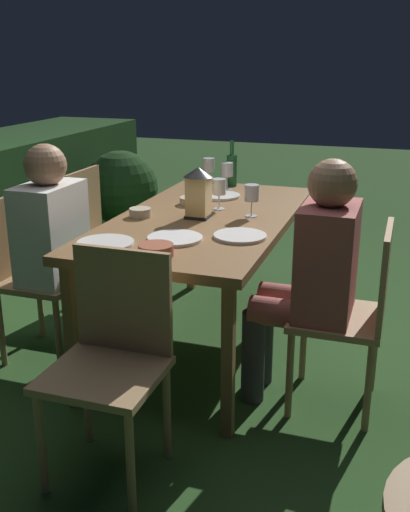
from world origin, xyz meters
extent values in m
plane|color=#26471E|center=(0.00, 0.00, 0.00)|extent=(16.00, 16.00, 0.00)
cube|color=brown|center=(0.00, 0.00, 0.73)|extent=(1.72, 0.87, 0.04)
cube|color=brown|center=(-0.79, -0.37, 0.35)|extent=(0.05, 0.05, 0.71)
cube|color=brown|center=(0.79, -0.37, 0.35)|extent=(0.05, 0.05, 0.71)
cube|color=brown|center=(-0.79, 0.37, 0.35)|extent=(0.05, 0.05, 0.71)
cube|color=brown|center=(0.79, 0.37, 0.35)|extent=(0.05, 0.05, 0.71)
cube|color=#9E7A51|center=(-0.39, 0.76, 0.43)|extent=(0.42, 0.40, 0.03)
cube|color=#9E7A51|center=(-0.39, 0.94, 0.66)|extent=(0.40, 0.03, 0.42)
cylinder|color=#9E7A51|center=(-0.21, 0.59, 0.21)|extent=(0.03, 0.03, 0.42)
cylinder|color=#9E7A51|center=(-0.57, 0.59, 0.21)|extent=(0.03, 0.03, 0.42)
cylinder|color=#9E7A51|center=(-0.21, 0.93, 0.21)|extent=(0.03, 0.03, 0.42)
cylinder|color=#9E7A51|center=(-0.57, 0.93, 0.21)|extent=(0.03, 0.03, 0.42)
cube|color=white|center=(-0.39, 0.70, 0.70)|extent=(0.38, 0.24, 0.50)
sphere|color=#997051|center=(-0.39, 0.70, 1.04)|extent=(0.21, 0.21, 0.21)
cylinder|color=white|center=(-0.30, 0.56, 0.46)|extent=(0.13, 0.36, 0.13)
cylinder|color=white|center=(-0.48, 0.56, 0.46)|extent=(0.13, 0.36, 0.13)
cylinder|color=#333338|center=(-0.30, 0.40, 0.23)|extent=(0.11, 0.11, 0.45)
cylinder|color=#333338|center=(-0.48, 0.40, 0.23)|extent=(0.11, 0.11, 0.45)
cube|color=#9E7A51|center=(-1.18, 0.00, 0.43)|extent=(0.40, 0.42, 0.03)
cube|color=#9E7A51|center=(-0.99, 0.00, 0.66)|extent=(0.03, 0.40, 0.42)
cylinder|color=#9E7A51|center=(-1.35, -0.18, 0.21)|extent=(0.03, 0.03, 0.42)
cylinder|color=#9E7A51|center=(-1.35, 0.18, 0.21)|extent=(0.03, 0.03, 0.42)
cylinder|color=#9E7A51|center=(-1.01, -0.18, 0.21)|extent=(0.03, 0.03, 0.42)
cylinder|color=#9E7A51|center=(-1.01, 0.18, 0.21)|extent=(0.03, 0.03, 0.42)
cube|color=#9E7A51|center=(0.39, 0.76, 0.43)|extent=(0.42, 0.40, 0.03)
cube|color=#9E7A51|center=(0.39, 0.94, 0.66)|extent=(0.40, 0.03, 0.42)
cylinder|color=#9E7A51|center=(0.57, 0.59, 0.21)|extent=(0.03, 0.03, 0.42)
cylinder|color=#9E7A51|center=(0.21, 0.59, 0.21)|extent=(0.03, 0.03, 0.42)
cylinder|color=#9E7A51|center=(0.57, 0.93, 0.21)|extent=(0.03, 0.03, 0.42)
cylinder|color=#9E7A51|center=(0.21, 0.93, 0.21)|extent=(0.03, 0.03, 0.42)
cube|color=#9E7A51|center=(-0.39, -0.76, 0.43)|extent=(0.42, 0.40, 0.03)
cube|color=#9E7A51|center=(-0.39, -0.94, 0.66)|extent=(0.40, 0.02, 0.42)
cylinder|color=#9E7A51|center=(-0.57, -0.59, 0.21)|extent=(0.03, 0.03, 0.42)
cylinder|color=#9E7A51|center=(-0.21, -0.59, 0.21)|extent=(0.03, 0.03, 0.42)
cylinder|color=#9E7A51|center=(-0.57, -0.93, 0.21)|extent=(0.03, 0.03, 0.42)
cylinder|color=#9E7A51|center=(-0.21, -0.93, 0.21)|extent=(0.03, 0.03, 0.42)
cube|color=#9E4C47|center=(-0.39, -0.70, 0.70)|extent=(0.38, 0.24, 0.50)
sphere|color=#997051|center=(-0.39, -0.70, 1.04)|extent=(0.21, 0.21, 0.21)
cylinder|color=#9E4C47|center=(-0.48, -0.56, 0.46)|extent=(0.13, 0.36, 0.13)
cylinder|color=#9E4C47|center=(-0.30, -0.56, 0.46)|extent=(0.13, 0.36, 0.13)
cylinder|color=#333338|center=(-0.48, -0.40, 0.23)|extent=(0.11, 0.11, 0.45)
cylinder|color=#333338|center=(-0.30, -0.40, 0.23)|extent=(0.11, 0.11, 0.45)
cube|color=black|center=(-0.05, 0.02, 0.76)|extent=(0.12, 0.12, 0.01)
cube|color=#F9D17A|center=(-0.05, 0.02, 0.87)|extent=(0.11, 0.11, 0.20)
cone|color=black|center=(-0.05, 0.02, 0.99)|extent=(0.15, 0.15, 0.05)
cylinder|color=#1E5B2D|center=(0.77, 0.08, 0.85)|extent=(0.07, 0.07, 0.20)
cylinder|color=#1E5B2D|center=(0.77, 0.08, 1.00)|extent=(0.03, 0.03, 0.09)
cylinder|color=silver|center=(0.16, -0.03, 0.75)|extent=(0.06, 0.06, 0.00)
cylinder|color=silver|center=(0.16, -0.03, 0.79)|extent=(0.01, 0.01, 0.08)
cylinder|color=silver|center=(0.16, -0.03, 0.88)|extent=(0.08, 0.08, 0.08)
cylinder|color=maroon|center=(0.16, -0.03, 0.85)|extent=(0.07, 0.07, 0.03)
cylinder|color=silver|center=(0.06, -0.24, 0.75)|extent=(0.06, 0.06, 0.00)
cylinder|color=silver|center=(0.06, -0.24, 0.79)|extent=(0.01, 0.01, 0.08)
cylinder|color=silver|center=(0.06, -0.24, 0.88)|extent=(0.08, 0.08, 0.08)
cylinder|color=maroon|center=(0.06, -0.24, 0.85)|extent=(0.07, 0.07, 0.03)
cylinder|color=silver|center=(0.79, 0.24, 0.75)|extent=(0.06, 0.06, 0.00)
cylinder|color=silver|center=(0.79, 0.24, 0.79)|extent=(0.01, 0.01, 0.08)
cylinder|color=silver|center=(0.79, 0.24, 0.88)|extent=(0.08, 0.08, 0.08)
cylinder|color=maroon|center=(0.79, 0.24, 0.85)|extent=(0.07, 0.07, 0.03)
cylinder|color=silver|center=(0.66, 0.08, 0.75)|extent=(0.06, 0.06, 0.00)
cylinder|color=silver|center=(0.66, 0.08, 0.79)|extent=(0.01, 0.01, 0.08)
cylinder|color=silver|center=(0.66, 0.08, 0.88)|extent=(0.08, 0.08, 0.08)
cylinder|color=maroon|center=(0.66, 0.08, 0.85)|extent=(0.07, 0.07, 0.03)
cylinder|color=white|center=(-0.46, -0.01, 0.76)|extent=(0.26, 0.26, 0.01)
cylinder|color=silver|center=(0.45, 0.05, 0.76)|extent=(0.24, 0.24, 0.01)
cylinder|color=white|center=(-0.33, -0.28, 0.76)|extent=(0.25, 0.25, 0.01)
cylinder|color=silver|center=(-0.63, 0.26, 0.76)|extent=(0.26, 0.26, 0.01)
cylinder|color=#BCAD8E|center=(0.22, 0.15, 0.77)|extent=(0.14, 0.14, 0.04)
cylinder|color=#424C1E|center=(0.22, 0.15, 0.78)|extent=(0.12, 0.12, 0.01)
cylinder|color=#BCAD8E|center=(-0.13, 0.31, 0.77)|extent=(0.11, 0.11, 0.05)
cylinder|color=tan|center=(-0.13, 0.31, 0.78)|extent=(0.10, 0.10, 0.01)
cylinder|color=#9E5138|center=(-0.70, -0.02, 0.78)|extent=(0.15, 0.15, 0.05)
cylinder|color=#477533|center=(-0.70, -0.02, 0.79)|extent=(0.13, 0.13, 0.01)
cylinder|color=brown|center=(1.58, 1.27, 0.11)|extent=(0.26, 0.26, 0.23)
sphere|color=#193816|center=(1.58, 1.27, 0.49)|extent=(0.62, 0.62, 0.62)
camera|label=1|loc=(-2.96, -0.99, 1.57)|focal=42.77mm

